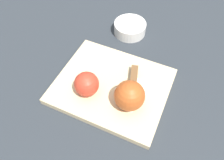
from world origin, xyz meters
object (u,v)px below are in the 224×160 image
object	(u,v)px
apple_half_right	(129,96)
bowl	(130,27)
knife	(134,79)
apple_half_left	(87,84)

from	to	relation	value
apple_half_right	bowl	world-z (taller)	apple_half_right
bowl	apple_half_right	bearing A→B (deg)	-62.29
apple_half_right	bowl	size ratio (longest dim) A/B	0.72
knife	bowl	bearing A→B (deg)	-172.26
apple_half_left	bowl	bearing A→B (deg)	-46.40
bowl	apple_half_left	bearing A→B (deg)	-84.88
knife	apple_half_right	bearing A→B (deg)	-4.76
apple_half_left	bowl	size ratio (longest dim) A/B	0.61
knife	bowl	size ratio (longest dim) A/B	1.25
apple_half_left	bowl	world-z (taller)	apple_half_left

